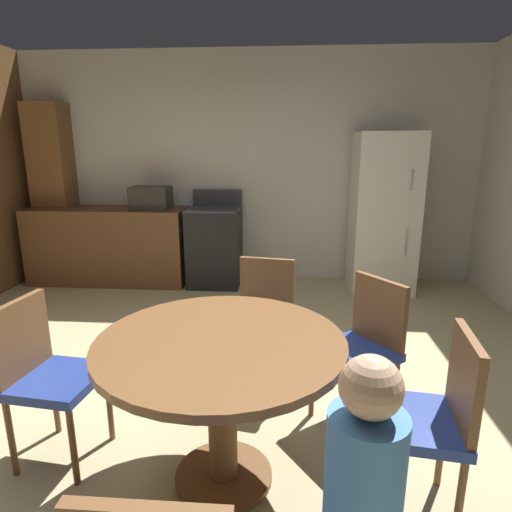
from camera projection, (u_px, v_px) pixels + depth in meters
ground_plane at (203, 418)px, 2.60m from camera, size 14.00×14.00×0.00m
wall_back at (248, 168)px, 5.19m from camera, size 5.74×0.12×2.70m
kitchen_counter at (110, 245)px, 5.14m from camera, size 1.86×0.60×0.90m
pantry_column at (55, 193)px, 5.22m from camera, size 0.44×0.36×2.10m
oven_range at (215, 246)px, 5.05m from camera, size 0.60×0.60×1.10m
refrigerator at (383, 214)px, 4.76m from camera, size 0.68×0.68×1.76m
microwave at (151, 198)px, 4.96m from camera, size 0.44×0.32×0.26m
dining_table at (221, 370)px, 1.98m from camera, size 1.15×1.15×0.76m
chair_northeast at (364, 342)px, 2.49m from camera, size 0.56×0.56×0.87m
chair_east at (432, 413)px, 1.83m from camera, size 0.45×0.45×0.87m
chair_north at (264, 315)px, 2.89m from camera, size 0.46×0.46×0.87m
chair_west at (45, 370)px, 2.18m from camera, size 0.44×0.44×0.87m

